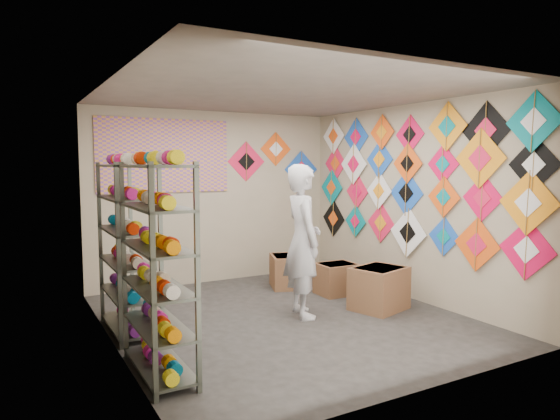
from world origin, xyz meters
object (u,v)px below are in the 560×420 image
shopkeeper (303,241)px  carton_b (337,279)px  shelf_rack_front (158,270)px  shelf_rack_back (126,248)px  carton_c (289,271)px  carton_a (379,288)px

shopkeeper → carton_b: 1.36m
shelf_rack_front → shelf_rack_back: (0.00, 1.30, 0.00)m
carton_c → shelf_rack_back: bearing=-142.0°
carton_b → carton_c: size_ratio=0.97×
shelf_rack_front → shopkeeper: bearing=22.6°
shelf_rack_back → carton_b: size_ratio=3.48×
carton_a → shelf_rack_back: bearing=150.5°
shelf_rack_front → carton_a: 3.16m
carton_a → carton_b: 0.89m
shelf_rack_back → carton_b: shelf_rack_back is taller
shelf_rack_back → shopkeeper: size_ratio=1.01×
shelf_rack_front → carton_c: 3.45m
shelf_rack_front → carton_b: bearing=26.2°
shelf_rack_front → carton_b: size_ratio=3.48×
carton_b → carton_c: carton_c is taller
shopkeeper → carton_c: bearing=-10.7°
carton_c → shelf_rack_front: bearing=-120.6°
shopkeeper → carton_c: size_ratio=3.33×
carton_a → carton_c: size_ratio=1.17×
carton_a → shopkeeper: bearing=149.3°
shelf_rack_back → carton_a: size_ratio=2.88×
shelf_rack_back → carton_a: bearing=-13.2°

